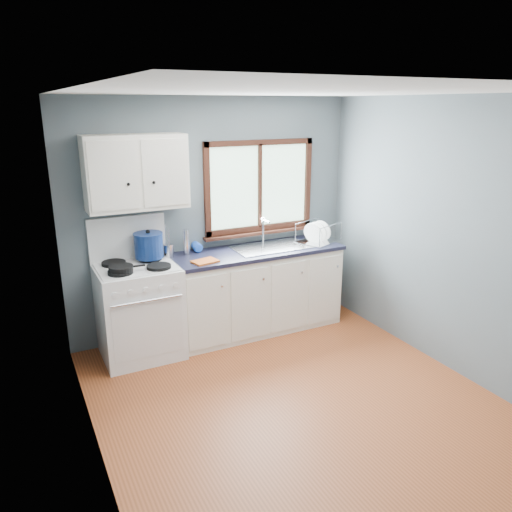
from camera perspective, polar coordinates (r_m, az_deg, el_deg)
name	(u,v)px	position (r m, az deg, el deg)	size (l,w,h in m)	color
floor	(299,405)	(4.40, 4.91, -16.59)	(3.20, 3.60, 0.02)	#9C4B24
ceiling	(308,90)	(3.67, 5.95, 18.36)	(3.20, 3.60, 0.02)	white
wall_back	(214,217)	(5.41, -4.83, 4.48)	(3.20, 0.02, 2.50)	slate
wall_front	(512,370)	(2.62, 27.25, -11.50)	(3.20, 0.02, 2.50)	slate
wall_left	(85,298)	(3.33, -18.95, -4.52)	(0.02, 3.60, 2.50)	slate
wall_right	(454,238)	(4.87, 21.68, 1.90)	(0.02, 3.60, 2.50)	slate
gas_range	(139,308)	(5.06, -13.22, -5.84)	(0.76, 0.69, 1.36)	white
base_cabinets	(257,294)	(5.52, 0.06, -4.34)	(1.85, 0.60, 0.88)	white
countertop	(257,251)	(5.36, 0.07, 0.54)	(1.89, 0.64, 0.04)	black
sink	(271,253)	(5.45, 1.75, 0.37)	(0.84, 0.46, 0.44)	silver
window	(260,193)	(5.55, 0.42, 7.23)	(1.36, 0.10, 1.03)	#9EC6A8
upper_cabinets	(136,172)	(4.89, -13.55, 9.28)	(0.95, 0.35, 0.70)	white
skillet	(121,268)	(4.72, -15.16, -1.33)	(0.34, 0.23, 0.04)	black
stockpot	(149,245)	(5.02, -12.17, 1.23)	(0.35, 0.35, 0.28)	navy
utensil_crock	(168,250)	(5.15, -9.97, 0.64)	(0.11, 0.11, 0.34)	silver
thermos	(186,242)	(5.19, -7.98, 1.59)	(0.06, 0.06, 0.27)	silver
soap_bottle	(199,241)	(5.22, -6.58, 1.67)	(0.10, 0.10, 0.26)	blue
dish_towel	(205,261)	(4.94, -5.83, -0.62)	(0.24, 0.18, 0.02)	#C65A21
dish_rack	(318,237)	(5.67, 7.08, 2.21)	(0.56, 0.50, 0.24)	silver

